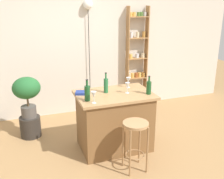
{
  "coord_description": "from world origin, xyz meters",
  "views": [
    {
      "loc": [
        -1.29,
        -3.27,
        2.23
      ],
      "look_at": [
        0.05,
        0.55,
        0.87
      ],
      "focal_mm": 43.48,
      "sensor_mm": 36.0,
      "label": 1
    }
  ],
  "objects_px": {
    "bottle_soda_blue": "(87,93)",
    "wine_glass_center": "(128,80)",
    "bar_stool": "(135,135)",
    "wine_glass_right": "(94,95)",
    "spice_shelf": "(137,58)",
    "wine_glass_left": "(127,86)",
    "plant_stool": "(30,126)",
    "bottle_olive_oil": "(106,85)",
    "potted_plant": "(27,92)",
    "bottle_wine_red": "(149,87)",
    "pendant_globe_light": "(88,7)",
    "cookbook": "(83,93)"
  },
  "relations": [
    {
      "from": "plant_stool",
      "to": "bottle_wine_red",
      "type": "bearing_deg",
      "value": -30.09
    },
    {
      "from": "potted_plant",
      "to": "bottle_olive_oil",
      "type": "xyz_separation_m",
      "value": [
        1.12,
        -0.71,
        0.21
      ]
    },
    {
      "from": "bottle_soda_blue",
      "to": "wine_glass_center",
      "type": "height_order",
      "value": "bottle_soda_blue"
    },
    {
      "from": "bottle_soda_blue",
      "to": "wine_glass_right",
      "type": "distance_m",
      "value": 0.13
    },
    {
      "from": "wine_glass_center",
      "to": "spice_shelf",
      "type": "bearing_deg",
      "value": 60.64
    },
    {
      "from": "pendant_globe_light",
      "to": "bottle_soda_blue",
      "type": "bearing_deg",
      "value": -105.79
    },
    {
      "from": "bottle_olive_oil",
      "to": "wine_glass_right",
      "type": "relative_size",
      "value": 1.88
    },
    {
      "from": "bottle_wine_red",
      "to": "wine_glass_center",
      "type": "xyz_separation_m",
      "value": [
        -0.16,
        0.39,
        0.01
      ]
    },
    {
      "from": "bottle_olive_oil",
      "to": "bottle_soda_blue",
      "type": "relative_size",
      "value": 1.01
    },
    {
      "from": "wine_glass_left",
      "to": "bottle_olive_oil",
      "type": "bearing_deg",
      "value": 156.08
    },
    {
      "from": "wine_glass_center",
      "to": "cookbook",
      "type": "distance_m",
      "value": 0.76
    },
    {
      "from": "plant_stool",
      "to": "wine_glass_right",
      "type": "bearing_deg",
      "value": -52.16
    },
    {
      "from": "plant_stool",
      "to": "potted_plant",
      "type": "xyz_separation_m",
      "value": [
        0.0,
        0.0,
        0.62
      ]
    },
    {
      "from": "plant_stool",
      "to": "pendant_globe_light",
      "type": "height_order",
      "value": "pendant_globe_light"
    },
    {
      "from": "spice_shelf",
      "to": "potted_plant",
      "type": "distance_m",
      "value": 2.37
    },
    {
      "from": "bottle_olive_oil",
      "to": "potted_plant",
      "type": "bearing_deg",
      "value": 147.54
    },
    {
      "from": "spice_shelf",
      "to": "plant_stool",
      "type": "relative_size",
      "value": 5.98
    },
    {
      "from": "spice_shelf",
      "to": "wine_glass_left",
      "type": "bearing_deg",
      "value": -118.73
    },
    {
      "from": "bottle_olive_oil",
      "to": "wine_glass_center",
      "type": "distance_m",
      "value": 0.43
    },
    {
      "from": "potted_plant",
      "to": "wine_glass_left",
      "type": "bearing_deg",
      "value": -30.8
    },
    {
      "from": "wine_glass_left",
      "to": "bottle_wine_red",
      "type": "bearing_deg",
      "value": -26.34
    },
    {
      "from": "plant_stool",
      "to": "wine_glass_left",
      "type": "bearing_deg",
      "value": -30.8
    },
    {
      "from": "bottle_soda_blue",
      "to": "pendant_globe_light",
      "type": "bearing_deg",
      "value": 74.21
    },
    {
      "from": "bar_stool",
      "to": "wine_glass_right",
      "type": "xyz_separation_m",
      "value": [
        -0.45,
        0.39,
        0.48
      ]
    },
    {
      "from": "potted_plant",
      "to": "wine_glass_right",
      "type": "relative_size",
      "value": 4.22
    },
    {
      "from": "spice_shelf",
      "to": "wine_glass_center",
      "type": "height_order",
      "value": "spice_shelf"
    },
    {
      "from": "bottle_soda_blue",
      "to": "wine_glass_right",
      "type": "xyz_separation_m",
      "value": [
        0.06,
        -0.12,
        0.0
      ]
    },
    {
      "from": "potted_plant",
      "to": "bottle_wine_red",
      "type": "distance_m",
      "value": 1.97
    },
    {
      "from": "plant_stool",
      "to": "potted_plant",
      "type": "bearing_deg",
      "value": 0.0
    },
    {
      "from": "plant_stool",
      "to": "bottle_soda_blue",
      "type": "bearing_deg",
      "value": -50.94
    },
    {
      "from": "wine_glass_center",
      "to": "wine_glass_right",
      "type": "relative_size",
      "value": 1.0
    },
    {
      "from": "spice_shelf",
      "to": "bottle_olive_oil",
      "type": "xyz_separation_m",
      "value": [
        -1.14,
        -1.41,
        -0.05
      ]
    },
    {
      "from": "bar_stool",
      "to": "bottle_soda_blue",
      "type": "height_order",
      "value": "bottle_soda_blue"
    },
    {
      "from": "wine_glass_left",
      "to": "cookbook",
      "type": "distance_m",
      "value": 0.67
    },
    {
      "from": "potted_plant",
      "to": "pendant_globe_light",
      "type": "height_order",
      "value": "pendant_globe_light"
    },
    {
      "from": "potted_plant",
      "to": "plant_stool",
      "type": "bearing_deg",
      "value": 0.0
    },
    {
      "from": "wine_glass_center",
      "to": "pendant_globe_light",
      "type": "bearing_deg",
      "value": 101.81
    },
    {
      "from": "bar_stool",
      "to": "pendant_globe_light",
      "type": "xyz_separation_m",
      "value": [
        -0.03,
        2.2,
        1.56
      ]
    },
    {
      "from": "potted_plant",
      "to": "bottle_soda_blue",
      "type": "height_order",
      "value": "bottle_soda_blue"
    },
    {
      "from": "cookbook",
      "to": "pendant_globe_light",
      "type": "height_order",
      "value": "pendant_globe_light"
    },
    {
      "from": "wine_glass_right",
      "to": "bottle_olive_oil",
      "type": "bearing_deg",
      "value": 51.17
    },
    {
      "from": "spice_shelf",
      "to": "wine_glass_left",
      "type": "distance_m",
      "value": 1.76
    },
    {
      "from": "bottle_wine_red",
      "to": "bottle_olive_oil",
      "type": "relative_size",
      "value": 0.9
    },
    {
      "from": "bar_stool",
      "to": "wine_glass_left",
      "type": "height_order",
      "value": "wine_glass_left"
    },
    {
      "from": "spice_shelf",
      "to": "cookbook",
      "type": "distance_m",
      "value": 2.01
    },
    {
      "from": "bottle_soda_blue",
      "to": "wine_glass_center",
      "type": "distance_m",
      "value": 0.84
    },
    {
      "from": "spice_shelf",
      "to": "potted_plant",
      "type": "relative_size",
      "value": 3.03
    },
    {
      "from": "bottle_soda_blue",
      "to": "wine_glass_center",
      "type": "bearing_deg",
      "value": 25.33
    },
    {
      "from": "pendant_globe_light",
      "to": "bottle_olive_oil",
      "type": "bearing_deg",
      "value": -95.15
    },
    {
      "from": "bottle_olive_oil",
      "to": "wine_glass_center",
      "type": "height_order",
      "value": "bottle_olive_oil"
    }
  ]
}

